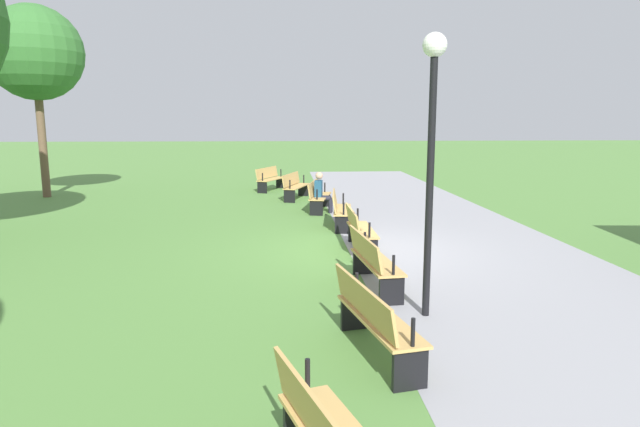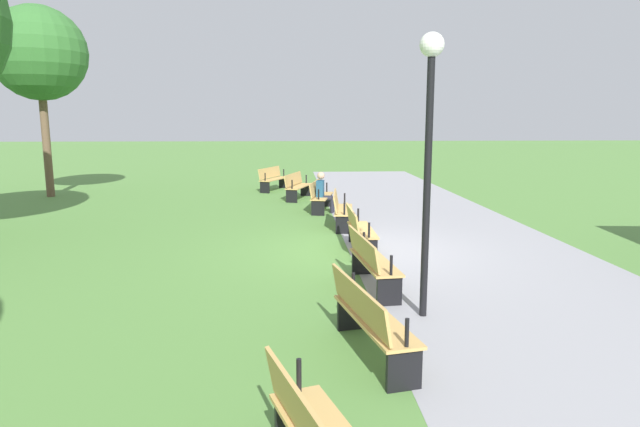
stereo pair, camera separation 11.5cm
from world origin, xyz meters
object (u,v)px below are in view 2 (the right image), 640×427
Objects in this scene: bench_0 at (273,178)px; bench_2 at (320,195)px; person_seated at (323,191)px; bench_3 at (341,209)px; tree_0 at (39,54)px; lamp_post at (429,122)px; bench_5 at (371,260)px; bench_4 at (359,229)px; bench_1 at (297,185)px; bench_6 at (369,317)px.

bench_0 is 0.99× the size of bench_2.
bench_2 is 0.34m from person_seated.
bench_0 is at bearing -159.22° from bench_3.
tree_0 reaches higher than lamp_post.
tree_0 reaches higher than person_seated.
lamp_post reaches higher than person_seated.
tree_0 reaches higher than bench_5.
lamp_post is (8.91, 0.95, 2.19)m from bench_2.
bench_5 is (12.52, 1.96, 0.00)m from bench_0.
bench_5 is at bearing 5.96° from bench_3.
tree_0 reaches higher than bench_4.
tree_0 is (-6.14, -9.84, 4.45)m from bench_3.
bench_1 is 1.54× the size of person_seated.
bench_2 is 7.66m from bench_5.
bench_1 and bench_5 have the same top height.
bench_2 is at bearing -151.76° from person_seated.
bench_2 and bench_5 have the same top height.
bench_3 is at bearing -177.04° from bench_4.
bench_3 is 1.00× the size of bench_5.
bench_2 is 1.00× the size of bench_6.
bench_0 is 5.12m from bench_2.
bench_1 and bench_2 have the same top height.
bench_3 and bench_5 have the same top height.
tree_0 is 16.42m from lamp_post.
bench_1 is 1.01× the size of bench_5.
bench_3 is (7.40, 1.96, 0.00)m from bench_0.
bench_1 is at bearing 179.97° from bench_5.
bench_6 is 9.89m from person_seated.
bench_5 is 0.99× the size of bench_6.
bench_0 is 2.56m from bench_1.
bench_4 is (7.57, 1.18, 0.00)m from bench_1.
tree_0 is at bearing -144.81° from bench_5.
person_seated reaches higher than bench_0.
bench_2 is 9.22m from lamp_post.
bench_0 is 0.99× the size of bench_1.
bench_4 is at bearing 48.90° from tree_0.
bench_3 is 0.99× the size of bench_6.
lamp_post is at bearing 6.28° from bench_4.
bench_1 is (2.39, 0.91, 0.00)m from bench_0.
tree_0 reaches higher than bench_0.
bench_6 is (2.53, -0.40, 0.00)m from bench_5.
bench_2 is 2.56m from bench_3.
bench_5 is at bearing 41.15° from tree_0.
tree_0 is (-11.25, -9.84, 4.45)m from bench_5.
bench_1 is 5.12m from bench_3.
bench_2 is 5.12m from bench_4.
bench_4 is 0.97× the size of bench_6.
bench_2 is 10.18m from bench_6.
bench_4 is 0.47× the size of lamp_post.
tree_0 is (-8.70, -9.97, 4.45)m from bench_4.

